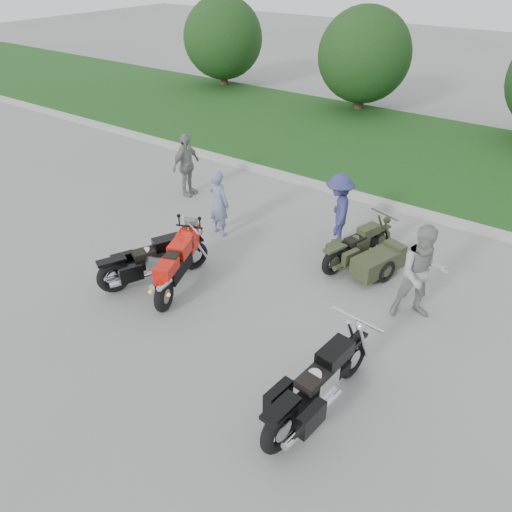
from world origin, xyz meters
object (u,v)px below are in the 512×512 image
Objects in this scene: sportbike_red at (177,264)px; person_grey at (422,274)px; cruiser_sidecar at (369,256)px; cruiser_right at (316,388)px; person_stripe at (219,203)px; person_denim at (338,211)px; person_back at (186,165)px; cruiser_left at (150,262)px.

sportbike_red is 4.58m from person_grey.
person_grey reaches higher than cruiser_sidecar.
person_stripe is (-4.51, 3.38, 0.30)m from cruiser_right.
person_back is (-4.58, 0.07, -0.01)m from person_denim.
person_denim is 4.58m from person_back.
person_denim reaches higher than cruiser_left.
sportbike_red is at bearing 169.01° from cruiser_right.
person_back is (-2.09, 1.19, 0.06)m from person_stripe.
person_back reaches higher than person_stripe.
person_stripe reaches higher than cruiser_left.
cruiser_right is (3.76, -1.15, -0.08)m from sportbike_red.
person_grey is at bearing 32.29° from person_denim.
sportbike_red is 0.79× the size of cruiser_right.
sportbike_red is 2.37m from person_stripe.
cruiser_right is at bearing 12.47° from cruiser_left.
person_grey is (0.38, 3.07, 0.43)m from cruiser_right.
person_grey is at bearing -104.01° from person_back.
person_stripe is 0.85× the size of person_grey.
cruiser_sidecar is 1.28× the size of person_stripe.
person_grey reaches higher than cruiser_left.
person_denim is at bearing 120.18° from cruiser_right.
sportbike_red is 3.94m from cruiser_sidecar.
person_grey is at bearing 48.76° from cruiser_left.
person_back reaches higher than cruiser_sidecar.
sportbike_red is 1.18× the size of person_back.
person_back is (-5.64, 0.66, 0.48)m from cruiser_sidecar.
person_stripe is at bearing -154.54° from cruiser_sidecar.
cruiser_sidecar is at bearing 109.77° from cruiser_right.
cruiser_right is 1.25× the size of cruiser_sidecar.
cruiser_right is 1.49× the size of person_back.
cruiser_sidecar is 5.70m from person_back.
person_denim is at bearing 42.38° from sportbike_red.
cruiser_right is 1.60× the size of person_stripe.
sportbike_red is at bearing 36.46° from cruiser_left.
cruiser_left is 4.19m from person_back.
person_back reaches higher than cruiser_right.
cruiser_left is at bearing 101.85° from person_stripe.
sportbike_red is 0.92× the size of cruiser_left.
person_denim reaches higher than sportbike_red.
person_stripe reaches higher than sportbike_red.
person_stripe is at bearing 143.63° from person_grey.
person_grey reaches higher than sportbike_red.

